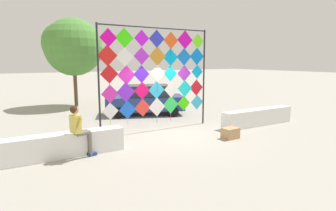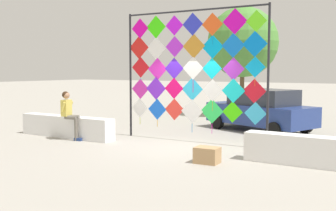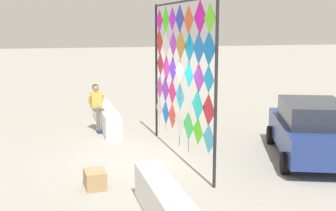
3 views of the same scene
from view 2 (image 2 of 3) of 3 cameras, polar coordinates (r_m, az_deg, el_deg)
ground at (r=11.92m, az=1.54°, el=-5.82°), size 120.00×120.00×0.00m
plaza_ledge_left at (r=14.05m, az=-13.95°, el=-2.86°), size 3.75×0.50×0.71m
plaza_ledge_right at (r=10.07m, az=21.07°, el=-6.13°), size 3.75×0.50×0.71m
kite_display_rack at (r=12.66m, az=3.44°, el=5.66°), size 4.78×0.17×4.09m
seated_vendor at (r=13.39m, az=-13.54°, el=-0.79°), size 0.72×0.55×1.55m
parked_car at (r=15.31m, az=12.80°, el=-0.59°), size 4.30×3.02×1.53m
cardboard_box_large at (r=9.93m, az=5.47°, el=-6.89°), size 0.60×0.46×0.39m
tree_palm_like at (r=20.59m, az=10.04°, el=8.71°), size 3.45×3.42×5.28m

